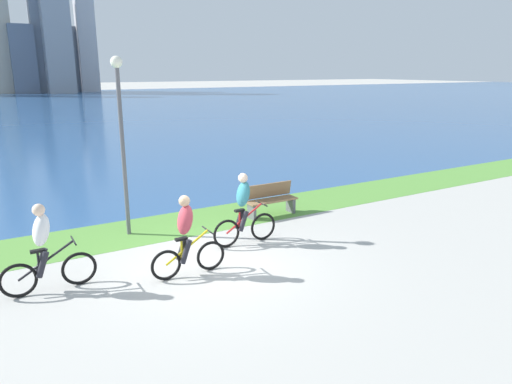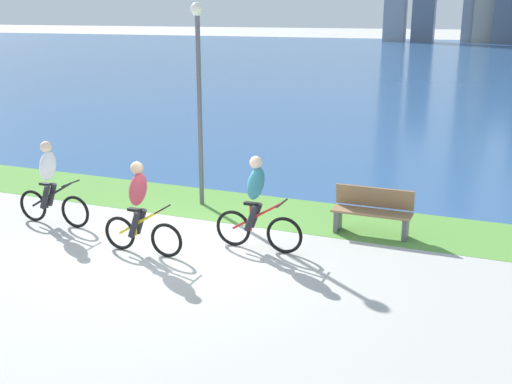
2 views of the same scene
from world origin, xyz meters
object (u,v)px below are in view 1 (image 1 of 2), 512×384
(lamppost_tall, at_px, (121,123))
(bench_near_path, at_px, (271,200))
(cyclist_trailing, at_px, (186,236))
(cyclist_distant_rear, at_px, (44,249))
(cyclist_lead, at_px, (244,210))

(lamppost_tall, bearing_deg, bench_near_path, -7.00)
(cyclist_trailing, xyz_separation_m, cyclist_distant_rear, (-2.49, 0.66, 0.01))
(cyclist_lead, bearing_deg, lamppost_tall, 136.36)
(cyclist_trailing, bearing_deg, cyclist_distant_rear, 165.20)
(cyclist_trailing, bearing_deg, lamppost_tall, 96.57)
(cyclist_distant_rear, xyz_separation_m, bench_near_path, (6.04, 1.86, -0.39))
(cyclist_trailing, distance_m, bench_near_path, 4.37)
(bench_near_path, bearing_deg, lamppost_tall, 173.00)
(cyclist_lead, distance_m, bench_near_path, 2.38)
(cyclist_distant_rear, height_order, lamppost_tall, lamppost_tall)
(lamppost_tall, bearing_deg, cyclist_distant_rear, -132.47)
(cyclist_distant_rear, distance_m, lamppost_tall, 3.72)
(cyclist_trailing, xyz_separation_m, bench_near_path, (3.55, 2.52, -0.38))
(cyclist_distant_rear, bearing_deg, cyclist_lead, 3.78)
(cyclist_lead, height_order, cyclist_trailing, cyclist_lead)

